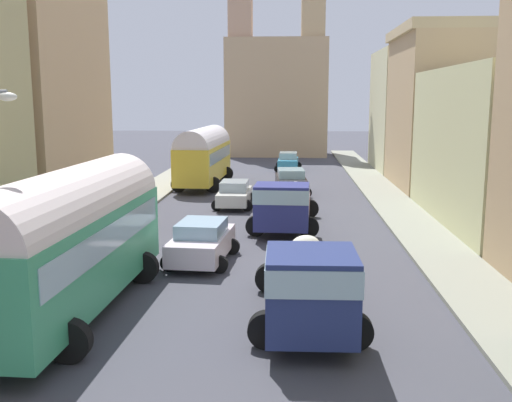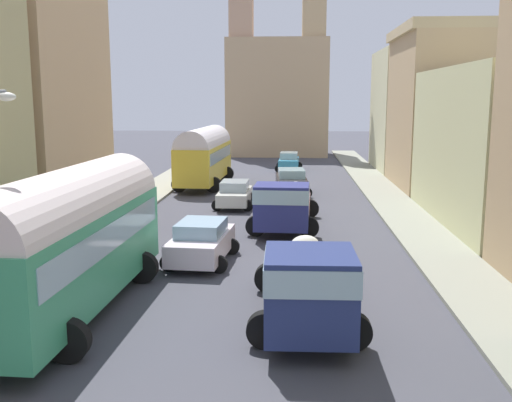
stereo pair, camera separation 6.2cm
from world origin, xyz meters
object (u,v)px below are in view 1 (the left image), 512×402
cargo_truck_1 (284,204)px  car_2 (202,242)px  car_1 (288,161)px  parked_bus_0 (70,235)px  car_3 (234,194)px  cargo_truck_0 (308,282)px  parked_bus_1 (204,154)px  car_0 (291,181)px

cargo_truck_1 → car_2: (-2.90, -5.55, -0.41)m
car_1 → parked_bus_0: bearing=-99.8°
cargo_truck_1 → car_3: size_ratio=1.92×
cargo_truck_0 → car_3: 17.58m
cargo_truck_0 → car_1: size_ratio=1.73×
parked_bus_0 → car_1: 33.74m
cargo_truck_0 → car_2: (-3.65, 6.10, -0.49)m
parked_bus_0 → car_3: size_ratio=2.47×
parked_bus_0 → car_2: 6.22m
parked_bus_1 → cargo_truck_1: size_ratio=1.25×
car_1 → car_3: size_ratio=1.04×
car_0 → parked_bus_1: bearing=151.7°
cargo_truck_1 → car_0: bearing=88.2°
car_0 → car_1: size_ratio=1.07×
car_1 → car_3: car_1 is taller
cargo_truck_1 → car_3: cargo_truck_1 is taller
car_0 → car_2: car_0 is taller
cargo_truck_1 → cargo_truck_0: bearing=-86.3°
parked_bus_0 → cargo_truck_1: parked_bus_0 is taller
car_2 → cargo_truck_0: bearing=-59.1°
parked_bus_0 → car_1: (5.76, 33.21, -1.47)m
car_1 → cargo_truck_0: bearing=-88.9°
parked_bus_1 → car_1: bearing=57.6°
cargo_truck_1 → car_2: cargo_truck_1 is taller
parked_bus_1 → car_0: parked_bus_1 is taller
car_0 → cargo_truck_0: bearing=-88.8°
parked_bus_1 → car_2: parked_bus_1 is taller
car_0 → car_3: car_0 is taller
cargo_truck_0 → car_1: bearing=91.1°
parked_bus_0 → car_0: bearing=74.2°
cargo_truck_1 → car_0: size_ratio=1.72×
car_0 → parked_bus_0: bearing=-105.8°
car_0 → cargo_truck_1: bearing=-91.8°
parked_bus_0 → parked_bus_1: size_ratio=1.03×
car_0 → car_2: (-3.21, -15.71, -0.02)m
parked_bus_1 → car_2: size_ratio=2.24×
parked_bus_1 → cargo_truck_0: bearing=-75.8°
car_1 → parked_bus_1: bearing=-122.4°
car_2 → car_3: size_ratio=1.07×
cargo_truck_0 → car_0: (-0.45, 21.82, -0.47)m
parked_bus_0 → car_2: bearing=62.8°
cargo_truck_0 → car_1: (-0.66, 33.94, -0.50)m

